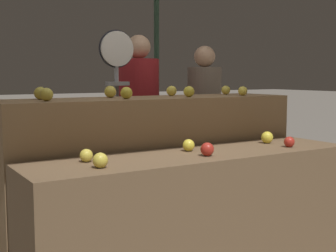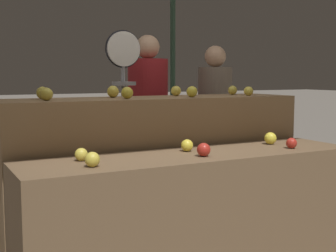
# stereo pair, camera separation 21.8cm
# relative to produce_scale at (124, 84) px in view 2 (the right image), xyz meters

# --- Properties ---
(display_counter_front) EXTENTS (2.23, 0.55, 0.81)m
(display_counter_front) POSITION_rel_produce_scale_xyz_m (0.01, -1.14, -0.83)
(display_counter_front) COLOR brown
(display_counter_front) RESTS_ON ground_plane
(display_counter_back) EXTENTS (2.23, 0.55, 1.14)m
(display_counter_back) POSITION_rel_produce_scale_xyz_m (0.01, -0.54, -0.66)
(display_counter_back) COLOR olive
(display_counter_back) RESTS_ON ground_plane
(apple_front_0) EXTENTS (0.08, 0.08, 0.08)m
(apple_front_0) POSITION_rel_produce_scale_xyz_m (-0.69, -1.24, -0.38)
(apple_front_0) COLOR gold
(apple_front_0) RESTS_ON display_counter_front
(apple_front_1) EXTENTS (0.08, 0.08, 0.08)m
(apple_front_1) POSITION_rel_produce_scale_xyz_m (0.01, -1.24, -0.38)
(apple_front_1) COLOR #AD281E
(apple_front_1) RESTS_ON display_counter_front
(apple_front_2) EXTENTS (0.07, 0.07, 0.07)m
(apple_front_2) POSITION_rel_produce_scale_xyz_m (0.71, -1.25, -0.39)
(apple_front_2) COLOR #AD281E
(apple_front_2) RESTS_ON display_counter_front
(apple_front_3) EXTENTS (0.08, 0.08, 0.08)m
(apple_front_3) POSITION_rel_produce_scale_xyz_m (-0.69, -1.04, -0.39)
(apple_front_3) COLOR gold
(apple_front_3) RESTS_ON display_counter_front
(apple_front_4) EXTENTS (0.08, 0.08, 0.08)m
(apple_front_4) POSITION_rel_produce_scale_xyz_m (0.02, -1.03, -0.38)
(apple_front_4) COLOR gold
(apple_front_4) RESTS_ON display_counter_front
(apple_front_5) EXTENTS (0.09, 0.09, 0.09)m
(apple_front_5) POSITION_rel_produce_scale_xyz_m (0.70, -1.03, -0.38)
(apple_front_5) COLOR gold
(apple_front_5) RESTS_ON display_counter_front
(apple_back_0) EXTENTS (0.08, 0.08, 0.08)m
(apple_back_0) POSITION_rel_produce_scale_xyz_m (-0.79, -0.64, -0.05)
(apple_back_0) COLOR gold
(apple_back_0) RESTS_ON display_counter_back
(apple_back_1) EXTENTS (0.08, 0.08, 0.08)m
(apple_back_1) POSITION_rel_produce_scale_xyz_m (-0.24, -0.66, -0.05)
(apple_back_1) COLOR gold
(apple_back_1) RESTS_ON display_counter_back
(apple_back_2) EXTENTS (0.08, 0.08, 0.08)m
(apple_back_2) POSITION_rel_produce_scale_xyz_m (0.28, -0.65, -0.05)
(apple_back_2) COLOR gold
(apple_back_2) RESTS_ON display_counter_back
(apple_back_3) EXTENTS (0.07, 0.07, 0.07)m
(apple_back_3) POSITION_rel_produce_scale_xyz_m (0.79, -0.66, -0.06)
(apple_back_3) COLOR yellow
(apple_back_3) RESTS_ON display_counter_back
(apple_back_4) EXTENTS (0.09, 0.09, 0.09)m
(apple_back_4) POSITION_rel_produce_scale_xyz_m (-0.77, -0.43, -0.05)
(apple_back_4) COLOR gold
(apple_back_4) RESTS_ON display_counter_back
(apple_back_5) EXTENTS (0.09, 0.09, 0.09)m
(apple_back_5) POSITION_rel_produce_scale_xyz_m (-0.26, -0.43, -0.05)
(apple_back_5) COLOR yellow
(apple_back_5) RESTS_ON display_counter_back
(apple_back_6) EXTENTS (0.08, 0.08, 0.08)m
(apple_back_6) POSITION_rel_produce_scale_xyz_m (0.27, -0.42, -0.05)
(apple_back_6) COLOR yellow
(apple_back_6) RESTS_ON display_counter_back
(apple_back_7) EXTENTS (0.08, 0.08, 0.08)m
(apple_back_7) POSITION_rel_produce_scale_xyz_m (0.80, -0.43, -0.05)
(apple_back_7) COLOR gold
(apple_back_7) RESTS_ON display_counter_back
(produce_scale) EXTENTS (0.31, 0.20, 1.67)m
(produce_scale) POSITION_rel_produce_scale_xyz_m (0.00, 0.00, 0.00)
(produce_scale) COLOR #99999E
(produce_scale) RESTS_ON ground_plane
(person_vendor_at_scale) EXTENTS (0.40, 0.40, 1.67)m
(person_vendor_at_scale) POSITION_rel_produce_scale_xyz_m (0.37, 0.31, -0.27)
(person_vendor_at_scale) COLOR #2D2D38
(person_vendor_at_scale) RESTS_ON ground_plane
(person_customer_left) EXTENTS (0.35, 0.35, 1.59)m
(person_customer_left) POSITION_rel_produce_scale_xyz_m (1.06, 0.24, -0.32)
(person_customer_left) COLOR #2D2D38
(person_customer_left) RESTS_ON ground_plane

